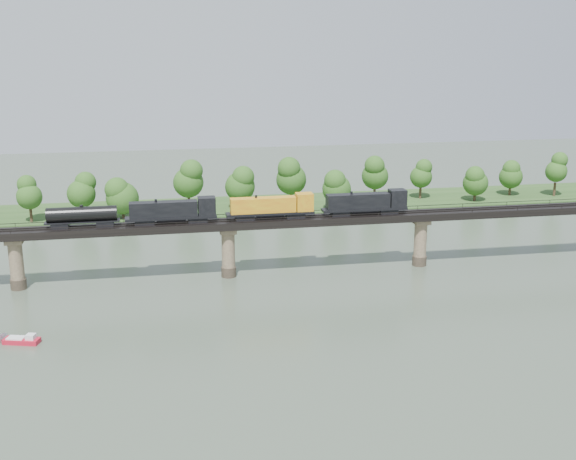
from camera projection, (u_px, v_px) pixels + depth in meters
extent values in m
plane|color=#394738|center=(249.00, 336.00, 115.54)|extent=(400.00, 400.00, 0.00)
cube|color=#26451B|center=(208.00, 209.00, 196.01)|extent=(300.00, 24.00, 1.60)
cylinder|color=#473A2D|center=(19.00, 284.00, 136.69)|extent=(3.00, 3.00, 2.00)
cylinder|color=#8F7B5E|center=(16.00, 261.00, 135.52)|extent=(2.60, 2.60, 9.00)
cube|color=#8F7B5E|center=(14.00, 241.00, 134.47)|extent=(3.20, 3.20, 1.00)
cylinder|color=#473A2D|center=(229.00, 272.00, 143.75)|extent=(3.00, 3.00, 2.00)
cylinder|color=#8F7B5E|center=(228.00, 250.00, 142.58)|extent=(2.60, 2.60, 9.00)
cube|color=#8F7B5E|center=(228.00, 230.00, 141.53)|extent=(3.20, 3.20, 1.00)
cylinder|color=#473A2D|center=(419.00, 261.00, 150.81)|extent=(3.00, 3.00, 2.00)
cylinder|color=#8F7B5E|center=(420.00, 240.00, 149.64)|extent=(2.60, 2.60, 9.00)
cube|color=#8F7B5E|center=(421.00, 221.00, 148.59)|extent=(3.20, 3.20, 1.00)
cube|color=black|center=(228.00, 224.00, 141.21)|extent=(220.00, 5.00, 1.50)
cube|color=black|center=(228.00, 221.00, 140.28)|extent=(220.00, 0.12, 0.16)
cube|color=black|center=(227.00, 219.00, 141.70)|extent=(220.00, 0.12, 0.16)
cube|color=black|center=(229.00, 220.00, 138.55)|extent=(220.00, 0.10, 0.10)
cube|color=black|center=(226.00, 214.00, 143.11)|extent=(220.00, 0.10, 0.10)
cube|color=black|center=(229.00, 222.00, 138.64)|extent=(0.08, 0.08, 0.70)
cube|color=black|center=(226.00, 216.00, 143.20)|extent=(0.08, 0.08, 0.70)
cylinder|color=#382619|center=(31.00, 215.00, 179.25)|extent=(0.70, 0.70, 3.51)
sphere|color=#204B15|center=(29.00, 197.00, 178.03)|extent=(6.31, 6.31, 6.31)
sphere|color=#204B15|center=(28.00, 185.00, 177.27)|extent=(4.73, 4.73, 4.73)
cylinder|color=#382619|center=(83.00, 211.00, 183.82)|extent=(0.70, 0.70, 3.34)
sphere|color=#204B15|center=(81.00, 194.00, 182.66)|extent=(7.18, 7.18, 7.18)
sphere|color=#204B15|center=(80.00, 183.00, 181.93)|extent=(5.39, 5.39, 5.39)
cylinder|color=#382619|center=(123.00, 213.00, 183.14)|extent=(0.70, 0.70, 2.83)
sphere|color=#204B15|center=(122.00, 198.00, 182.16)|extent=(8.26, 8.26, 8.26)
sphere|color=#204B15|center=(122.00, 189.00, 181.54)|extent=(6.19, 6.19, 6.19)
cylinder|color=#382619|center=(189.00, 202.00, 192.19)|extent=(0.70, 0.70, 3.96)
sphere|color=#204B15|center=(188.00, 183.00, 190.81)|extent=(8.07, 8.07, 8.07)
sphere|color=#204B15|center=(188.00, 170.00, 189.95)|extent=(6.05, 6.05, 6.05)
cylinder|color=#382619|center=(240.00, 203.00, 193.22)|extent=(0.70, 0.70, 3.27)
sphere|color=#204B15|center=(240.00, 187.00, 192.08)|extent=(8.03, 8.03, 8.03)
sphere|color=#204B15|center=(240.00, 177.00, 191.37)|extent=(6.02, 6.02, 6.02)
cylinder|color=#382619|center=(291.00, 198.00, 196.73)|extent=(0.70, 0.70, 3.92)
sphere|color=#204B15|center=(291.00, 179.00, 195.37)|extent=(8.29, 8.29, 8.29)
sphere|color=#204B15|center=(291.00, 168.00, 194.52)|extent=(6.21, 6.21, 6.21)
cylinder|color=#382619|center=(336.00, 204.00, 192.18)|extent=(0.70, 0.70, 3.02)
sphere|color=#204B15|center=(337.00, 189.00, 191.12)|extent=(7.74, 7.74, 7.74)
sphere|color=#204B15|center=(337.00, 180.00, 190.47)|extent=(5.80, 5.80, 5.80)
cylinder|color=#382619|center=(374.00, 194.00, 202.64)|extent=(0.70, 0.70, 3.80)
sphere|color=#204B15|center=(375.00, 176.00, 201.32)|extent=(7.47, 7.47, 7.47)
sphere|color=#204B15|center=(375.00, 165.00, 200.50)|extent=(5.60, 5.60, 5.60)
cylinder|color=#382619|center=(420.00, 192.00, 205.33)|extent=(0.70, 0.70, 3.38)
sphere|color=#204B15|center=(421.00, 177.00, 204.15)|extent=(6.23, 6.23, 6.23)
sphere|color=#204B15|center=(422.00, 167.00, 203.42)|extent=(4.67, 4.67, 4.67)
cylinder|color=#382619|center=(475.00, 196.00, 202.28)|extent=(0.70, 0.70, 2.77)
sphere|color=#204B15|center=(475.00, 183.00, 201.32)|extent=(7.04, 7.04, 7.04)
sphere|color=#204B15|center=(476.00, 175.00, 200.72)|extent=(5.28, 5.28, 5.28)
cylinder|color=#382619|center=(510.00, 190.00, 209.52)|extent=(0.70, 0.70, 2.94)
sphere|color=#204B15|center=(511.00, 177.00, 208.50)|extent=(6.73, 6.73, 6.73)
sphere|color=#204B15|center=(511.00, 168.00, 207.86)|extent=(5.05, 5.05, 5.05)
cylinder|color=#382619|center=(554.00, 189.00, 208.24)|extent=(0.70, 0.70, 3.94)
sphere|color=#204B15|center=(556.00, 171.00, 206.87)|extent=(6.17, 6.17, 6.17)
sphere|color=#204B15|center=(557.00, 160.00, 206.01)|extent=(4.62, 4.62, 4.62)
cube|color=black|center=(388.00, 211.00, 146.67)|extent=(3.68, 2.21, 1.01)
cube|color=black|center=(340.00, 213.00, 144.88)|extent=(3.68, 2.21, 1.01)
cube|color=black|center=(364.00, 209.00, 145.61)|extent=(17.46, 2.76, 0.46)
cube|color=black|center=(358.00, 201.00, 144.92)|extent=(12.87, 2.48, 2.94)
cube|color=black|center=(397.00, 198.00, 146.31)|extent=(3.31, 2.76, 3.49)
cylinder|color=black|center=(364.00, 211.00, 145.74)|extent=(5.52, 1.29, 1.29)
cube|color=black|center=(295.00, 215.00, 143.26)|extent=(3.68, 2.21, 1.01)
cube|color=black|center=(245.00, 217.00, 141.48)|extent=(3.68, 2.21, 1.01)
cube|color=black|center=(270.00, 213.00, 142.20)|extent=(17.46, 2.76, 0.46)
cube|color=gold|center=(263.00, 205.00, 141.51)|extent=(12.87, 2.48, 2.94)
cube|color=gold|center=(304.00, 202.00, 142.90)|extent=(3.31, 2.76, 3.49)
cylinder|color=black|center=(270.00, 216.00, 142.33)|extent=(5.52, 1.29, 1.29)
cube|color=black|center=(198.00, 219.00, 139.85)|extent=(3.68, 2.21, 1.01)
cube|color=black|center=(145.00, 222.00, 138.07)|extent=(3.68, 2.21, 1.01)
cube|color=black|center=(171.00, 217.00, 138.79)|extent=(17.46, 2.76, 0.46)
cube|color=black|center=(164.00, 209.00, 138.11)|extent=(12.87, 2.48, 2.94)
cube|color=black|center=(207.00, 206.00, 139.50)|extent=(3.31, 2.76, 3.49)
cylinder|color=black|center=(171.00, 220.00, 138.92)|extent=(5.52, 1.29, 1.29)
cube|color=black|center=(105.00, 224.00, 136.77)|extent=(3.22, 2.02, 1.01)
cube|color=black|center=(60.00, 226.00, 135.31)|extent=(3.22, 2.02, 1.01)
cube|color=black|center=(82.00, 222.00, 135.88)|extent=(13.79, 2.21, 0.28)
cylinder|color=black|center=(82.00, 214.00, 135.50)|extent=(12.87, 2.76, 2.76)
cylinder|color=black|center=(81.00, 206.00, 135.12)|extent=(0.64, 0.64, 0.46)
cube|color=red|center=(22.00, 341.00, 112.60)|extent=(5.89, 3.49, 0.78)
cube|color=white|center=(16.00, 338.00, 112.58)|extent=(3.03, 2.35, 0.28)
cube|color=white|center=(31.00, 337.00, 112.25)|extent=(1.66, 1.66, 0.78)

